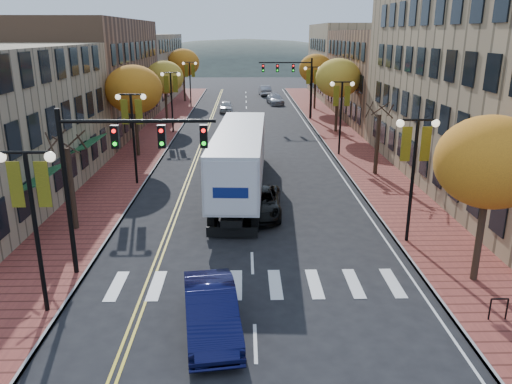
{
  "coord_description": "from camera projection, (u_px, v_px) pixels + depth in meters",
  "views": [
    {
      "loc": [
        -0.31,
        -16.08,
        9.73
      ],
      "look_at": [
        0.25,
        7.43,
        2.2
      ],
      "focal_mm": 35.0,
      "sensor_mm": 36.0,
      "label": 1
    }
  ],
  "objects": [
    {
      "name": "traffic_mast_near",
      "position": [
        113.0,
        161.0,
        19.51
      ],
      "size": [
        6.1,
        0.35,
        7.0
      ],
      "color": "black",
      "rests_on": "ground"
    },
    {
      "name": "tree_right_a",
      "position": [
        490.0,
        162.0,
        18.85
      ],
      "size": [
        4.16,
        4.16,
        6.69
      ],
      "color": "#382619",
      "rests_on": "sidewalk_right"
    },
    {
      "name": "tree_left_c",
      "position": [
        165.0,
        77.0,
        54.62
      ],
      "size": [
        4.16,
        4.16,
        6.69
      ],
      "color": "#382619",
      "rests_on": "sidewalk_left"
    },
    {
      "name": "car_far_oncoming",
      "position": [
        265.0,
        90.0,
        80.67
      ],
      "size": [
        2.06,
        4.96,
        1.59
      ],
      "primitive_type": "imported",
      "rotation": [
        0.0,
        0.0,
        3.22
      ],
      "color": "#929298",
      "rests_on": "ground"
    },
    {
      "name": "building_left_mid",
      "position": [
        79.0,
        76.0,
        50.49
      ],
      "size": [
        12.0,
        24.0,
        11.0
      ],
      "primitive_type": "cube",
      "color": "brown",
      "rests_on": "ground"
    },
    {
      "name": "navy_sedan",
      "position": [
        211.0,
        311.0,
        16.76
      ],
      "size": [
        2.37,
        5.09,
        1.62
      ],
      "primitive_type": "imported",
      "rotation": [
        0.0,
        0.0,
        0.14
      ],
      "color": "#0D0F36",
      "rests_on": "ground"
    },
    {
      "name": "tree_right_d",
      "position": [
        316.0,
        69.0,
        64.48
      ],
      "size": [
        4.35,
        4.35,
        7.0
      ],
      "color": "#382619",
      "rests_on": "sidewalk_right"
    },
    {
      "name": "car_far_white",
      "position": [
        226.0,
        107.0,
        63.84
      ],
      "size": [
        1.72,
        4.13,
        1.4
      ],
      "primitive_type": "imported",
      "rotation": [
        0.0,
        0.0,
        0.02
      ],
      "color": "silver",
      "rests_on": "ground"
    },
    {
      "name": "building_right_far",
      "position": [
        364.0,
        61.0,
        77.96
      ],
      "size": [
        15.0,
        20.0,
        11.0
      ],
      "primitive_type": "cube",
      "color": "#9E8966",
      "rests_on": "ground"
    },
    {
      "name": "car_far_silver",
      "position": [
        275.0,
        99.0,
        70.8
      ],
      "size": [
        2.57,
        5.08,
        1.41
      ],
      "primitive_type": "imported",
      "rotation": [
        0.0,
        0.0,
        0.12
      ],
      "color": "#9C9CA3",
      "rests_on": "ground"
    },
    {
      "name": "tree_right_b",
      "position": [
        377.0,
        145.0,
        34.94
      ],
      "size": [
        0.28,
        0.28,
        4.2
      ],
      "color": "#382619",
      "rests_on": "sidewalk_right"
    },
    {
      "name": "tree_left_b",
      "position": [
        134.0,
        90.0,
        39.27
      ],
      "size": [
        4.48,
        4.48,
        7.21
      ],
      "color": "#382619",
      "rests_on": "sidewalk_left"
    },
    {
      "name": "tree_left_a",
      "position": [
        72.0,
        189.0,
        25.01
      ],
      "size": [
        0.28,
        0.28,
        4.2
      ],
      "color": "#382619",
      "rests_on": "sidewalk_left"
    },
    {
      "name": "lamp_right_c",
      "position": [
        312.0,
        82.0,
        57.13
      ],
      "size": [
        1.96,
        0.36,
        6.05
      ],
      "color": "black",
      "rests_on": "ground"
    },
    {
      "name": "lamp_left_c",
      "position": [
        171.0,
        90.0,
        49.17
      ],
      "size": [
        1.96,
        0.36,
        6.05
      ],
      "color": "black",
      "rests_on": "ground"
    },
    {
      "name": "traffic_mast_far",
      "position": [
        295.0,
        77.0,
        56.89
      ],
      "size": [
        6.1,
        0.34,
        7.0
      ],
      "color": "black",
      "rests_on": "ground"
    },
    {
      "name": "lamp_left_a",
      "position": [
        32.0,
        202.0,
        16.8
      ],
      "size": [
        1.96,
        0.36,
        6.05
      ],
      "color": "black",
      "rests_on": "ground"
    },
    {
      "name": "building_right_mid",
      "position": [
        408.0,
        76.0,
        57.17
      ],
      "size": [
        15.0,
        24.0,
        10.0
      ],
      "primitive_type": "cube",
      "color": "brown",
      "rests_on": "ground"
    },
    {
      "name": "semi_truck",
      "position": [
        241.0,
        154.0,
        31.39
      ],
      "size": [
        3.63,
        17.02,
        4.23
      ],
      "rotation": [
        0.0,
        0.0,
        -0.06
      ],
      "color": "black",
      "rests_on": "ground"
    },
    {
      "name": "sidewalk_right",
      "position": [
        338.0,
        135.0,
        49.41
      ],
      "size": [
        4.0,
        85.0,
        0.15
      ],
      "primitive_type": "cube",
      "color": "brown",
      "rests_on": "ground"
    },
    {
      "name": "ground",
      "position": [
        254.0,
        311.0,
        18.28
      ],
      "size": [
        200.0,
        200.0,
        0.0
      ],
      "primitive_type": "plane",
      "color": "black",
      "rests_on": "ground"
    },
    {
      "name": "tree_right_c",
      "position": [
        338.0,
        78.0,
        49.2
      ],
      "size": [
        4.48,
        4.48,
        7.21
      ],
      "color": "#382619",
      "rests_on": "sidewalk_right"
    },
    {
      "name": "lamp_right_b",
      "position": [
        341.0,
        104.0,
        39.99
      ],
      "size": [
        1.96,
        0.36,
        6.05
      ],
      "color": "black",
      "rests_on": "ground"
    },
    {
      "name": "lamp_left_b",
      "position": [
        132.0,
        121.0,
        32.04
      ],
      "size": [
        1.96,
        0.36,
        6.05
      ],
      "color": "black",
      "rests_on": "ground"
    },
    {
      "name": "lamp_right_a",
      "position": [
        415.0,
        157.0,
        22.86
      ],
      "size": [
        1.96,
        0.36,
        6.05
      ],
      "color": "black",
      "rests_on": "ground"
    },
    {
      "name": "sidewalk_left",
      "position": [
        156.0,
        136.0,
        49.0
      ],
      "size": [
        4.0,
        85.0,
        0.15
      ],
      "primitive_type": "cube",
      "color": "brown",
      "rests_on": "ground"
    },
    {
      "name": "black_suv",
      "position": [
        259.0,
        202.0,
        27.76
      ],
      "size": [
        2.63,
        5.3,
        1.44
      ],
      "primitive_type": "imported",
      "rotation": [
        0.0,
        0.0,
        -0.04
      ],
      "color": "black",
      "rests_on": "ground"
    },
    {
      "name": "lamp_left_d",
      "position": [
        190.0,
        75.0,
        66.31
      ],
      "size": [
        1.96,
        0.36,
        6.05
      ],
      "color": "black",
      "rests_on": "ground"
    },
    {
      "name": "building_left_far",
      "position": [
        132.0,
        68.0,
        74.53
      ],
      "size": [
        12.0,
        26.0,
        9.5
      ],
      "primitive_type": "cube",
      "color": "#9E8966",
      "rests_on": "ground"
    },
    {
      "name": "tree_left_d",
      "position": [
        183.0,
        63.0,
        71.59
      ],
      "size": [
        4.61,
        4.61,
        7.42
      ],
      "color": "#382619",
      "rests_on": "sidewalk_left"
    }
  ]
}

